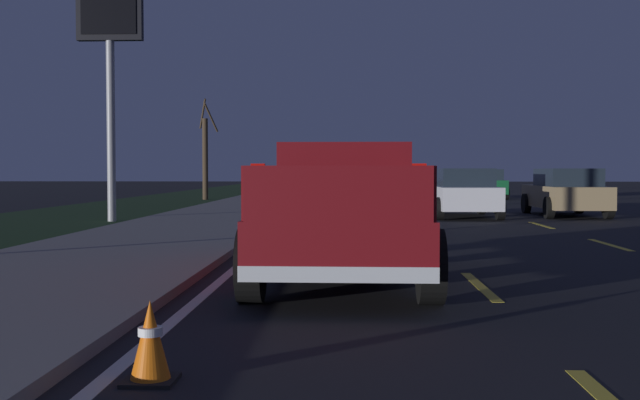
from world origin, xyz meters
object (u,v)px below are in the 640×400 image
(gas_price_sign, at_px, (110,27))
(traffic_cone_near, at_px, (150,342))
(sedan_white, at_px, (462,192))
(bare_tree_far, at_px, (205,155))
(sedan_tan, at_px, (566,192))
(pickup_truck, at_px, (344,212))
(sedan_green, at_px, (484,184))

(gas_price_sign, distance_m, traffic_cone_near, 18.03)
(sedan_white, relative_size, traffic_cone_near, 7.62)
(gas_price_sign, height_order, bare_tree_far, gas_price_sign)
(bare_tree_far, bearing_deg, sedan_tan, -132.29)
(pickup_truck, distance_m, gas_price_sign, 13.81)
(pickup_truck, relative_size, traffic_cone_near, 9.39)
(sedan_white, distance_m, traffic_cone_near, 19.41)
(gas_price_sign, bearing_deg, sedan_green, -37.45)
(sedan_green, xyz_separation_m, gas_price_sign, (-18.16, 13.91, 4.81))
(sedan_white, relative_size, bare_tree_far, 0.87)
(pickup_truck, relative_size, sedan_tan, 1.24)
(pickup_truck, xyz_separation_m, bare_tree_far, (27.18, 7.23, 1.37))
(sedan_green, height_order, bare_tree_far, bare_tree_far)
(sedan_white, bearing_deg, sedan_green, -12.36)
(sedan_tan, height_order, bare_tree_far, bare_tree_far)
(gas_price_sign, relative_size, traffic_cone_near, 12.78)
(sedan_white, distance_m, gas_price_sign, 11.78)
(sedan_green, height_order, gas_price_sign, gas_price_sign)
(gas_price_sign, xyz_separation_m, traffic_cone_near, (-16.32, -5.53, -5.31))
(sedan_white, bearing_deg, pickup_truck, 164.94)
(pickup_truck, xyz_separation_m, gas_price_sign, (11.04, 6.84, 4.69))
(gas_price_sign, xyz_separation_m, bare_tree_far, (16.14, 0.39, -3.31))
(pickup_truck, distance_m, bare_tree_far, 28.16)
(sedan_tan, relative_size, gas_price_sign, 0.59)
(bare_tree_far, xyz_separation_m, traffic_cone_near, (-32.46, -5.92, -2.00))
(pickup_truck, bearing_deg, sedan_green, -13.61)
(bare_tree_far, relative_size, traffic_cone_near, 8.81)
(sedan_tan, xyz_separation_m, traffic_cone_near, (-19.45, 8.38, -0.50))
(bare_tree_far, bearing_deg, sedan_green, -81.97)
(traffic_cone_near, bearing_deg, sedan_tan, -23.29)
(pickup_truck, distance_m, sedan_green, 30.05)
(sedan_green, bearing_deg, gas_price_sign, 142.55)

